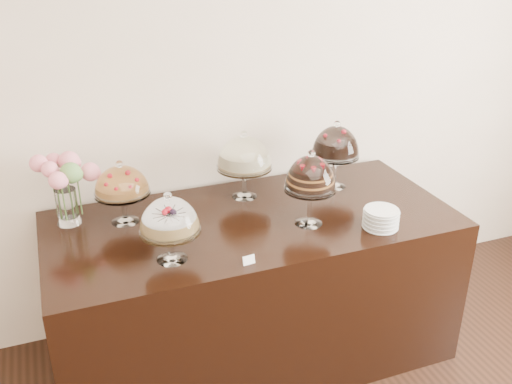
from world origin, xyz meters
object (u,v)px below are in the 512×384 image
object	(u,v)px
display_counter	(253,288)
cake_stand_cheesecake	(244,155)
cake_stand_dark_choco	(336,144)
plate_stack	(381,218)
cake_stand_choco_layer	(310,176)
cake_stand_fruit_tart	(121,183)
flower_vase	(65,179)
cake_stand_sugar_sponge	(169,219)

from	to	relation	value
display_counter	cake_stand_cheesecake	distance (m)	0.76
cake_stand_dark_choco	plate_stack	world-z (taller)	cake_stand_dark_choco
cake_stand_choco_layer	cake_stand_fruit_tart	bearing A→B (deg)	157.96
plate_stack	flower_vase	bearing A→B (deg)	157.14
display_counter	cake_stand_sugar_sponge	distance (m)	0.87
cake_stand_choco_layer	cake_stand_dark_choco	distance (m)	0.52
display_counter	cake_stand_dark_choco	size ratio (longest dim) A/B	5.30
display_counter	cake_stand_sugar_sponge	size ratio (longest dim) A/B	6.24
display_counter	plate_stack	distance (m)	0.84
cake_stand_dark_choco	cake_stand_sugar_sponge	bearing A→B (deg)	-156.81
flower_vase	plate_stack	xyz separation A→B (m)	(1.51, -0.64, -0.20)
cake_stand_sugar_sponge	cake_stand_dark_choco	bearing A→B (deg)	23.19
display_counter	cake_stand_fruit_tart	distance (m)	0.96
cake_stand_choco_layer	flower_vase	xyz separation A→B (m)	(-1.18, 0.46, -0.02)
cake_stand_sugar_sponge	cake_stand_dark_choco	distance (m)	1.21
display_counter	cake_stand_choco_layer	xyz separation A→B (m)	(0.26, -0.16, 0.72)
cake_stand_cheesecake	plate_stack	world-z (taller)	cake_stand_cheesecake
cake_stand_cheesecake	cake_stand_dark_choco	bearing A→B (deg)	-5.81
cake_stand_choco_layer	cake_stand_dark_choco	size ratio (longest dim) A/B	1.01
cake_stand_dark_choco	plate_stack	bearing A→B (deg)	-91.76
cake_stand_choco_layer	cake_stand_fruit_tart	world-z (taller)	cake_stand_choco_layer
display_counter	flower_vase	xyz separation A→B (m)	(-0.92, 0.30, 0.70)
cake_stand_dark_choco	cake_stand_fruit_tart	world-z (taller)	cake_stand_dark_choco
display_counter	cake_stand_choco_layer	world-z (taller)	cake_stand_choco_layer
cake_stand_sugar_sponge	cake_stand_fruit_tart	bearing A→B (deg)	107.60
cake_stand_choco_layer	cake_stand_cheesecake	distance (m)	0.48
display_counter	cake_stand_cheesecake	xyz separation A→B (m)	(0.05, 0.28, 0.71)
flower_vase	plate_stack	distance (m)	1.65
cake_stand_fruit_tart	plate_stack	distance (m)	1.37
cake_stand_cheesecake	cake_stand_fruit_tart	distance (m)	0.71
cake_stand_fruit_tart	plate_stack	size ratio (longest dim) A/B	1.92
display_counter	cake_stand_cheesecake	world-z (taller)	cake_stand_cheesecake
cake_stand_choco_layer	flower_vase	size ratio (longest dim) A/B	1.09
display_counter	plate_stack	size ratio (longest dim) A/B	12.02
display_counter	cake_stand_fruit_tart	bearing A→B (deg)	161.97
display_counter	cake_stand_choco_layer	size ratio (longest dim) A/B	5.26
plate_stack	cake_stand_fruit_tart	bearing A→B (deg)	156.31
cake_stand_dark_choco	cake_stand_fruit_tart	distance (m)	1.26
plate_stack	cake_stand_dark_choco	bearing A→B (deg)	88.24
display_counter	cake_stand_fruit_tart	size ratio (longest dim) A/B	6.27
cake_stand_cheesecake	cake_stand_dark_choco	world-z (taller)	cake_stand_dark_choco
cake_stand_sugar_sponge	cake_stand_dark_choco	size ratio (longest dim) A/B	0.85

